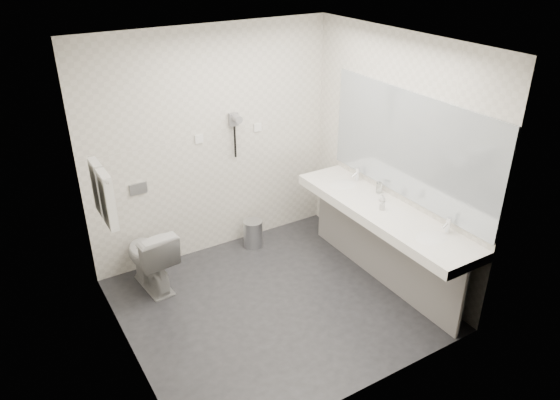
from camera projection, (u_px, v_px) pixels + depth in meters
floor at (275, 304)px, 5.23m from camera, size 2.80×2.80×0.00m
ceiling at (273, 45)px, 4.09m from camera, size 2.80×2.80×0.00m
wall_back at (212, 145)px, 5.65m from camera, size 2.80×0.00×2.80m
wall_front at (370, 261)px, 3.67m from camera, size 2.80×0.00×2.80m
wall_left at (116, 232)px, 4.01m from camera, size 0.00×2.60×2.60m
wall_right at (394, 159)px, 5.30m from camera, size 0.00×2.60×2.60m
vanity_counter at (383, 213)px, 5.23m from camera, size 0.55×2.20×0.10m
vanity_panel at (381, 249)px, 5.43m from camera, size 0.03×2.15×0.75m
vanity_post_near at (462, 302)px, 4.66m from camera, size 0.06×0.06×0.75m
vanity_post_far at (324, 208)px, 6.24m from camera, size 0.06×0.06×0.75m
mirror at (409, 147)px, 5.05m from camera, size 0.02×2.20×1.05m
basin_near at (431, 239)px, 4.72m from camera, size 0.40×0.31×0.05m
basin_far at (343, 186)px, 5.71m from camera, size 0.40×0.31×0.05m
faucet_near at (448, 225)px, 4.77m from camera, size 0.04×0.04×0.15m
faucet_far at (357, 174)px, 5.76m from camera, size 0.04×0.04×0.15m
soap_bottle_a at (382, 205)px, 5.17m from camera, size 0.07×0.07×0.10m
soap_bottle_b at (382, 198)px, 5.33m from camera, size 0.09×0.09×0.09m
glass_left at (379, 188)px, 5.50m from camera, size 0.08×0.08×0.11m
toilet at (150, 257)px, 5.34m from camera, size 0.46×0.73×0.70m
flush_plate at (138, 189)px, 5.38m from camera, size 0.18×0.02×0.12m
pedal_bin at (253, 234)px, 6.13m from camera, size 0.27×0.27×0.31m
bin_lid at (253, 222)px, 6.05m from camera, size 0.22×0.22×0.02m
towel_rail at (98, 170)px, 4.32m from camera, size 0.02×0.62×0.02m
towel_near at (108, 200)px, 4.31m from camera, size 0.07×0.24×0.48m
towel_far at (99, 187)px, 4.53m from camera, size 0.07×0.24×0.48m
dryer_cradle at (234, 119)px, 5.63m from camera, size 0.10×0.04×0.14m
dryer_barrel at (236, 118)px, 5.56m from camera, size 0.08×0.14×0.08m
dryer_cord at (235, 142)px, 5.73m from camera, size 0.02×0.02×0.35m
switch_plate_a at (199, 139)px, 5.52m from camera, size 0.09×0.02×0.09m
switch_plate_b at (258, 127)px, 5.85m from camera, size 0.09×0.02×0.09m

